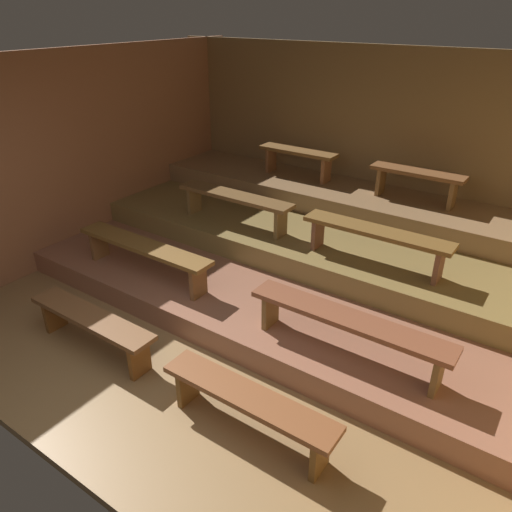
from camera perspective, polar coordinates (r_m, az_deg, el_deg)
name	(u,v)px	position (r m, az deg, el deg)	size (l,w,h in m)	color
ground	(272,303)	(5.61, 1.88, -5.49)	(6.42, 5.55, 0.08)	olive
wall_back	(369,145)	(7.07, 13.06, 12.58)	(6.42, 0.06, 2.56)	olive
wall_left	(93,151)	(6.91, -18.49, 11.54)	(0.06, 5.55, 2.56)	#955E3F
platform_lower	(300,268)	(5.98, 5.18, -1.44)	(5.62, 3.51, 0.26)	#8D5A44
platform_middle	(325,232)	(6.36, 8.13, 2.85)	(5.62, 2.25, 0.26)	olive
platform_upper	(348,199)	(6.77, 10.67, 6.58)	(5.62, 1.04, 0.26)	olive
bench_floor_left	(92,323)	(4.91, -18.65, -7.38)	(1.49, 0.28, 0.40)	brown
bench_floor_right	(248,402)	(3.85, -0.93, -16.75)	(1.49, 0.28, 0.40)	brown
bench_lower_left	(144,250)	(5.53, -13.00, 0.73)	(1.81, 0.28, 0.40)	brown
bench_lower_right	(348,324)	(4.25, 10.68, -7.80)	(1.81, 0.28, 0.40)	brown
bench_middle_left	(235,200)	(6.09, -2.51, 6.57)	(1.60, 0.28, 0.40)	brown
bench_middle_right	(376,236)	(5.26, 13.84, 2.29)	(1.60, 0.28, 0.40)	brown
bench_upper_left	(298,156)	(7.08, 4.92, 11.60)	(1.15, 0.28, 0.40)	brown
bench_upper_right	(417,178)	(6.44, 18.31, 8.71)	(1.15, 0.28, 0.40)	brown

